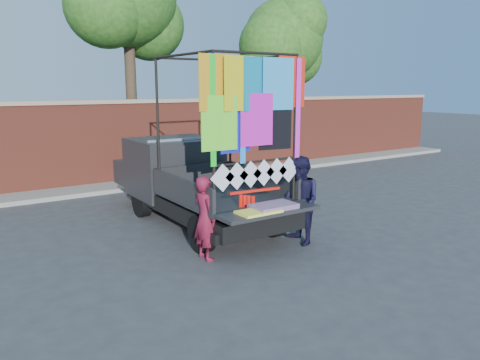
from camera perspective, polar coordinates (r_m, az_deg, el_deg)
ground at (r=9.12m, az=0.35°, el=-7.90°), size 90.00×90.00×0.00m
brick_wall at (r=15.03m, az=-14.80°, el=4.55°), size 30.00×0.45×2.61m
curb at (r=14.58m, az=-13.64°, el=-0.64°), size 30.00×1.20×0.12m
tree_mid at (r=16.55m, az=-13.41°, el=20.41°), size 4.20×3.30×7.73m
tree_right at (r=19.70m, az=5.50°, el=16.39°), size 4.20×3.30×6.62m
pickup_truck at (r=10.83m, az=-6.64°, el=0.09°), size 2.27×5.70×3.59m
woman at (r=8.21m, az=-4.29°, el=-4.65°), size 0.37×0.55×1.50m
man at (r=9.05m, az=7.36°, el=-2.51°), size 0.76×0.92×1.71m
streamer_bundle at (r=8.48m, az=1.25°, el=-2.79°), size 1.04×0.16×0.71m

